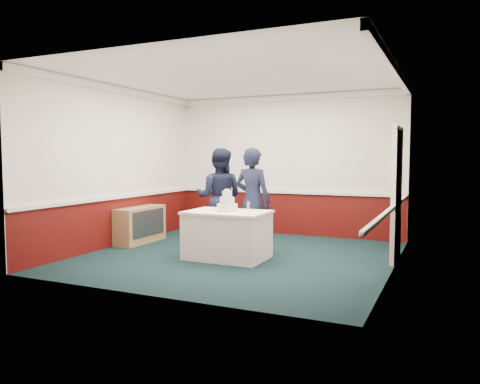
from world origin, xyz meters
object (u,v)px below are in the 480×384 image
at_px(cake_table, 227,235).
at_px(person_woman, 253,200).
at_px(sideboard, 140,225).
at_px(cake_knife, 220,212).
at_px(champagne_flute, 248,206).
at_px(person_man, 219,197).
at_px(wedding_cake, 227,204).

distance_m(cake_table, person_woman, 0.82).
distance_m(sideboard, cake_knife, 2.35).
xyz_separation_m(champagne_flute, person_man, (-1.12, 1.21, -0.01)).
xyz_separation_m(cake_table, person_man, (-0.62, 0.93, 0.52)).
distance_m(sideboard, person_woman, 2.45).
distance_m(wedding_cake, person_woman, 0.64).
bearing_deg(cake_knife, person_man, 118.20).
bearing_deg(cake_table, cake_knife, -98.53).
distance_m(champagne_flute, person_man, 1.65).
bearing_deg(person_man, cake_table, 109.56).
bearing_deg(person_man, cake_knife, 103.49).
bearing_deg(champagne_flute, cake_knife, 171.42).
bearing_deg(champagne_flute, cake_table, 150.75).
height_order(sideboard, person_man, person_man).
distance_m(sideboard, person_man, 1.71).
distance_m(wedding_cake, champagne_flute, 0.57).
relative_size(cake_knife, champagne_flute, 1.07).
bearing_deg(wedding_cake, sideboard, 164.60).
bearing_deg(cake_knife, champagne_flute, -7.76).
height_order(sideboard, person_woman, person_woman).
distance_m(champagne_flute, person_woman, 0.94).
xyz_separation_m(sideboard, wedding_cake, (2.19, -0.60, 0.55)).
relative_size(sideboard, cake_table, 0.91).
relative_size(cake_knife, person_man, 0.12).
bearing_deg(person_woman, wedding_cake, 79.46).
bearing_deg(cake_table, person_woman, 72.06).
xyz_separation_m(wedding_cake, champagne_flute, (0.50, -0.28, 0.03)).
height_order(person_man, person_woman, person_woman).
xyz_separation_m(wedding_cake, cake_knife, (-0.03, -0.20, -0.11)).
xyz_separation_m(cake_table, cake_knife, (-0.03, -0.20, 0.39)).
bearing_deg(person_woman, cake_knife, 81.72).
bearing_deg(person_woman, person_man, -14.42).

